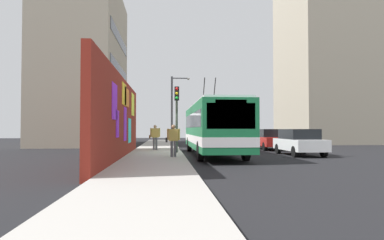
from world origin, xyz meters
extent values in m
plane|color=black|center=(0.00, 0.00, 0.00)|extent=(80.00, 80.00, 0.00)
cube|color=#ADA8A0|center=(0.00, 1.60, 0.07)|extent=(48.00, 3.20, 0.15)
cube|color=maroon|center=(-3.42, 3.35, 2.11)|extent=(15.15, 0.30, 4.22)
cube|color=#8C19D8|center=(-2.65, 3.19, 1.85)|extent=(1.11, 0.02, 1.80)
cube|color=#8C19D8|center=(-5.55, 3.19, 1.81)|extent=(0.88, 0.02, 1.23)
cube|color=orange|center=(-1.91, 3.19, 3.36)|extent=(2.13, 0.02, 0.99)
cube|color=yellow|center=(-3.16, 3.19, 3.40)|extent=(1.68, 0.02, 1.14)
cube|color=#33D8E5|center=(-0.34, 3.19, 1.49)|extent=(1.48, 0.02, 1.46)
cube|color=#8C19D8|center=(-6.46, 3.19, 2.75)|extent=(1.41, 0.02, 1.53)
cube|color=yellow|center=(1.60, 3.19, 3.20)|extent=(1.69, 0.02, 1.46)
cube|color=#9E937F|center=(13.94, 9.20, 7.91)|extent=(13.67, 6.87, 15.83)
cube|color=black|center=(13.94, 5.74, 4.40)|extent=(11.62, 0.04, 1.10)
cube|color=black|center=(13.94, 5.74, 7.60)|extent=(11.62, 0.04, 1.10)
cube|color=black|center=(13.94, 5.74, 10.80)|extent=(11.62, 0.04, 1.10)
cube|color=#9E937F|center=(16.24, -17.00, 9.67)|extent=(10.76, 8.12, 19.34)
cube|color=black|center=(16.24, -21.08, 4.40)|extent=(9.14, 0.04, 1.10)
cube|color=black|center=(16.24, -21.08, 7.60)|extent=(9.14, 0.04, 1.10)
cube|color=black|center=(16.24, -21.08, 10.80)|extent=(9.14, 0.04, 1.10)
cube|color=black|center=(16.24, -21.08, 14.00)|extent=(9.14, 0.04, 1.10)
cube|color=#19723F|center=(-0.80, -1.80, 1.71)|extent=(11.49, 2.52, 2.52)
cube|color=silver|center=(-0.80, -1.80, 3.03)|extent=(11.03, 2.31, 0.12)
cube|color=white|center=(-0.80, -1.80, 1.00)|extent=(11.51, 2.54, 0.44)
cube|color=black|center=(-6.52, -1.80, 2.15)|extent=(0.04, 2.14, 1.14)
cube|color=black|center=(-0.80, -1.80, 2.09)|extent=(10.57, 2.55, 0.81)
cube|color=orange|center=(-6.51, -1.80, 2.72)|extent=(0.06, 1.38, 0.28)
cylinder|color=black|center=(0.93, -2.15, 3.87)|extent=(1.43, 0.06, 2.00)
cylinder|color=black|center=(0.93, -1.45, 3.87)|extent=(1.43, 0.06, 2.00)
cylinder|color=black|center=(-4.48, -2.94, 0.50)|extent=(1.00, 0.28, 1.00)
cylinder|color=black|center=(-4.48, -0.66, 0.50)|extent=(1.00, 0.28, 1.00)
cylinder|color=black|center=(2.88, -2.94, 0.50)|extent=(1.00, 0.28, 1.00)
cylinder|color=black|center=(2.88, -0.66, 0.50)|extent=(1.00, 0.28, 1.00)
cube|color=white|center=(-1.24, -7.00, 0.65)|extent=(4.25, 1.86, 0.66)
cube|color=black|center=(-1.15, -7.00, 1.28)|extent=(2.55, 1.68, 0.60)
cylinder|color=black|center=(-2.64, -7.83, 0.32)|extent=(0.64, 0.22, 0.64)
cylinder|color=black|center=(-2.64, -6.17, 0.32)|extent=(0.64, 0.22, 0.64)
cylinder|color=black|center=(0.17, -7.83, 0.32)|extent=(0.64, 0.22, 0.64)
cylinder|color=black|center=(0.17, -6.17, 0.32)|extent=(0.64, 0.22, 0.64)
cube|color=#B21E19|center=(4.53, -7.00, 0.65)|extent=(4.55, 1.88, 0.66)
cube|color=black|center=(4.62, -7.00, 1.28)|extent=(2.73, 1.69, 0.60)
cylinder|color=black|center=(3.03, -7.84, 0.32)|extent=(0.64, 0.22, 0.64)
cylinder|color=black|center=(3.03, -6.16, 0.32)|extent=(0.64, 0.22, 0.64)
cylinder|color=black|center=(6.03, -7.84, 0.32)|extent=(0.64, 0.22, 0.64)
cylinder|color=black|center=(6.03, -6.16, 0.32)|extent=(0.64, 0.22, 0.64)
cube|color=navy|center=(9.84, -7.00, 0.65)|extent=(4.23, 1.81, 0.66)
cube|color=black|center=(9.92, -7.00, 1.28)|extent=(2.54, 1.63, 0.60)
cylinder|color=black|center=(8.44, -7.81, 0.32)|extent=(0.64, 0.22, 0.64)
cylinder|color=black|center=(8.44, -6.19, 0.32)|extent=(0.64, 0.22, 0.64)
cylinder|color=black|center=(11.23, -7.81, 0.32)|extent=(0.64, 0.22, 0.64)
cylinder|color=black|center=(11.23, -6.19, 0.32)|extent=(0.64, 0.22, 0.64)
cube|color=#B7B7BC|center=(16.18, -7.00, 0.65)|extent=(4.89, 1.91, 0.66)
cube|color=black|center=(16.28, -7.00, 1.28)|extent=(2.93, 1.72, 0.60)
cylinder|color=black|center=(14.57, -7.85, 0.32)|extent=(0.64, 0.22, 0.64)
cylinder|color=black|center=(14.57, -6.15, 0.32)|extent=(0.64, 0.22, 0.64)
cylinder|color=black|center=(17.80, -7.85, 0.32)|extent=(0.64, 0.22, 0.64)
cylinder|color=black|center=(17.80, -6.15, 0.32)|extent=(0.64, 0.22, 0.64)
cylinder|color=#595960|center=(2.39, 1.65, 0.57)|extent=(0.14, 0.14, 0.85)
cylinder|color=#595960|center=(2.39, 1.82, 0.57)|extent=(0.14, 0.14, 0.85)
cube|color=gold|center=(2.39, 1.74, 1.32)|extent=(0.22, 0.50, 0.64)
cylinder|color=gold|center=(2.39, 1.44, 1.35)|extent=(0.09, 0.09, 0.61)
cylinder|color=gold|center=(2.39, 2.04, 1.35)|extent=(0.09, 0.09, 0.61)
sphere|color=tan|center=(2.39, 1.74, 1.75)|extent=(0.23, 0.23, 0.23)
cube|color=#593319|center=(2.39, 2.11, 1.05)|extent=(0.14, 0.10, 0.24)
cylinder|color=#595960|center=(-3.56, 0.54, 0.56)|extent=(0.14, 0.14, 0.82)
cylinder|color=#595960|center=(-3.56, 0.71, 0.56)|extent=(0.14, 0.14, 0.82)
cube|color=gold|center=(-3.56, 0.62, 1.28)|extent=(0.22, 0.48, 0.62)
cylinder|color=gold|center=(-3.56, 0.33, 1.31)|extent=(0.09, 0.09, 0.59)
cylinder|color=gold|center=(-3.56, 0.91, 1.31)|extent=(0.09, 0.09, 0.59)
sphere|color=#936B4C|center=(-3.56, 0.62, 1.70)|extent=(0.22, 0.22, 0.22)
cube|color=black|center=(-3.56, 0.98, 1.02)|extent=(0.14, 0.10, 0.24)
cylinder|color=#2D382D|center=(-0.29, 0.35, 2.17)|extent=(0.14, 0.14, 4.04)
cube|color=black|center=(-0.51, 0.35, 3.74)|extent=(0.20, 0.28, 0.84)
sphere|color=red|center=(-0.62, 0.35, 4.02)|extent=(0.18, 0.18, 0.18)
sphere|color=yellow|center=(-0.62, 0.35, 3.74)|extent=(0.18, 0.18, 0.18)
sphere|color=green|center=(-0.62, 0.35, 3.46)|extent=(0.18, 0.18, 0.18)
cylinder|color=#4C4C51|center=(9.58, 0.45, 3.26)|extent=(0.18, 0.18, 6.21)
cylinder|color=#4C4C51|center=(9.58, -0.30, 6.21)|extent=(0.10, 1.49, 0.10)
ellipsoid|color=silver|center=(9.58, -1.04, 6.16)|extent=(0.44, 0.28, 0.20)
camera|label=1|loc=(-20.92, 1.04, 1.58)|focal=31.51mm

